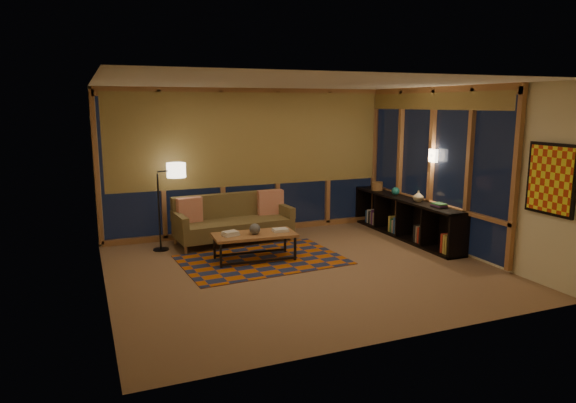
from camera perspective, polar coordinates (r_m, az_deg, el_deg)
name	(u,v)px	position (r m, az deg, el deg)	size (l,w,h in m)	color
floor	(302,269)	(7.68, 1.59, -7.53)	(5.50, 5.00, 0.01)	#9F6F4A
ceiling	(303,83)	(7.30, 1.70, 13.03)	(5.50, 5.00, 0.01)	silver
walls	(303,179)	(7.37, 1.64, 2.49)	(5.51, 5.01, 2.70)	beige
window_wall_back	(250,162)	(9.62, -4.21, 4.41)	(5.30, 0.16, 2.60)	#A87440
window_wall_right	(430,166)	(9.25, 15.50, 3.79)	(0.16, 3.70, 2.60)	#A87440
wall_art	(551,179)	(7.49, 27.17, 2.21)	(0.06, 0.74, 0.94)	red
wall_sconce	(433,156)	(9.08, 15.84, 4.92)	(0.12, 0.18, 0.22)	#FFEBC7
sofa	(234,220)	(9.06, -6.06, -2.04)	(2.02, 0.82, 0.83)	brown
pillow_left	(190,210)	(8.95, -10.88, -0.93)	(0.43, 0.14, 0.43)	red
pillow_right	(270,202)	(9.44, -1.96, -0.01)	(0.47, 0.16, 0.47)	red
area_rug	(262,260)	(8.12, -2.89, -6.48)	(2.48, 1.65, 0.01)	#AC4C0D
coffee_table	(255,247)	(8.07, -3.74, -5.05)	(1.28, 0.59, 0.43)	#A87440
book_stack_a	(230,233)	(7.93, -6.44, -3.51)	(0.26, 0.21, 0.08)	beige
book_stack_b	(280,230)	(8.15, -0.90, -3.16)	(0.24, 0.19, 0.05)	beige
ceramic_pot	(255,229)	(7.97, -3.70, -3.03)	(0.17, 0.17, 0.17)	#252527
floor_lamp	(159,208)	(8.75, -14.15, -0.65)	(0.49, 0.32, 1.46)	black
bookshelf	(405,218)	(9.62, 12.87, -1.78)	(0.40, 2.93, 0.73)	black
basket	(377,186)	(10.30, 9.87, 1.70)	(0.22, 0.22, 0.17)	brown
teal_bowl	(396,191)	(9.81, 11.86, 1.13)	(0.15, 0.15, 0.15)	#186361
vase	(418,196)	(9.24, 14.28, 0.58)	(0.19, 0.19, 0.19)	tan
shelf_book_stack	(439,206)	(8.81, 16.44, -0.46)	(0.15, 0.22, 0.06)	beige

